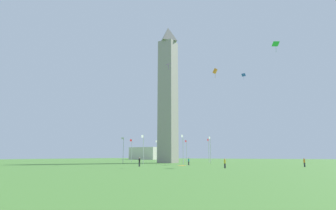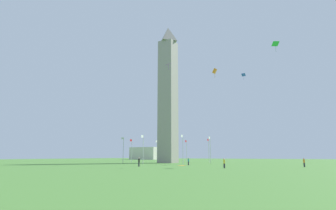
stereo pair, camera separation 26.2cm
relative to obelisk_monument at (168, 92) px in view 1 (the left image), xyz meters
The scene contains 20 objects.
ground_plane 21.78m from the obelisk_monument, ahead, with size 260.00×260.00×0.00m, color #477A33.
obelisk_monument is the anchor object (origin of this frame).
flagpole_n 22.22m from the obelisk_monument, ahead, with size 1.12×0.14×7.52m.
flagpole_ne 22.21m from the obelisk_monument, 44.81° to the left, with size 1.12×0.14×7.52m.
flagpole_e 22.18m from the obelisk_monument, 89.73° to the left, with size 1.12×0.14×7.52m.
flagpole_se 22.16m from the obelisk_monument, 134.81° to the left, with size 1.12×0.14×7.52m.
flagpole_s 22.15m from the obelisk_monument, behind, with size 1.12×0.14×7.52m.
flagpole_sw 22.16m from the obelisk_monument, 134.81° to the right, with size 1.12×0.14×7.52m.
flagpole_w 22.18m from the obelisk_monument, 89.73° to the right, with size 1.12×0.14×7.52m.
flagpole_nw 22.21m from the obelisk_monument, 44.81° to the right, with size 1.12×0.14×7.52m.
person_teal_shirt 28.79m from the obelisk_monument, 42.35° to the left, with size 0.32×0.32×1.66m.
person_black_shirt 34.82m from the obelisk_monument, 16.48° to the left, with size 0.32×0.32×1.79m.
person_orange_shirt 44.71m from the obelisk_monument, 69.91° to the left, with size 0.32×0.32×1.70m.
person_yellow_shirt 41.73m from the obelisk_monument, 44.21° to the left, with size 0.32×0.32×1.67m.
kite_green_diamond 35.14m from the obelisk_monument, 73.66° to the left, with size 1.84×1.90×2.37m.
kite_blue_diamond 23.47m from the obelisk_monument, 94.04° to the left, with size 0.89×1.06×1.79m.
kite_orange_box 29.66m from the obelisk_monument, 48.01° to the left, with size 0.65×1.03×2.16m.
kite_purple_diamond 10.82m from the obelisk_monument, 29.35° to the left, with size 1.47×1.51×1.93m.
distant_building 85.99m from the obelisk_monument, 145.44° to the right, with size 27.02×16.46×6.96m.
picnic_blanket_near_first_person 30.70m from the obelisk_monument, 36.67° to the left, with size 1.80×1.40×0.01m, color orange.
Camera 1 is at (72.50, 39.16, 2.12)m, focal length 28.83 mm.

